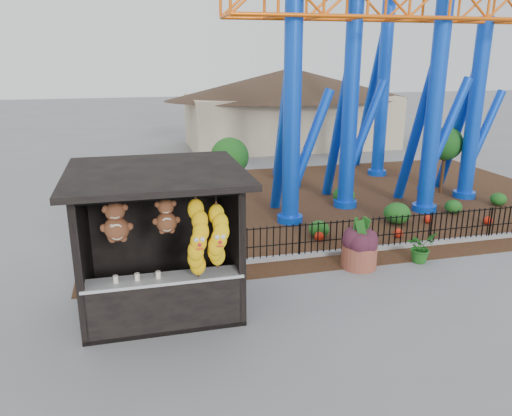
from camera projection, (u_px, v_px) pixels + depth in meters
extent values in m
plane|color=slate|center=(309.00, 315.00, 10.62)|extent=(120.00, 120.00, 0.00)
cube|color=#331E11|center=(336.00, 200.00, 18.98)|extent=(18.00, 12.00, 0.02)
cube|color=gray|center=(405.00, 246.00, 14.33)|extent=(18.00, 0.18, 0.12)
cube|color=black|center=(163.00, 303.00, 11.02)|extent=(3.20, 2.60, 0.10)
cube|color=black|center=(156.00, 224.00, 11.74)|extent=(3.20, 0.12, 3.00)
cube|color=black|center=(83.00, 249.00, 10.23)|extent=(0.12, 2.60, 3.00)
cube|color=black|center=(230.00, 236.00, 10.95)|extent=(0.12, 2.60, 3.00)
cube|color=black|center=(155.00, 173.00, 9.90)|extent=(3.50, 3.40, 0.12)
cube|color=black|center=(78.00, 273.00, 9.09)|extent=(0.14, 0.14, 3.00)
cube|color=black|center=(242.00, 257.00, 9.81)|extent=(0.14, 0.14, 3.00)
cube|color=black|center=(165.00, 305.00, 9.90)|extent=(3.00, 0.50, 1.10)
cube|color=#BCBCC1|center=(164.00, 279.00, 9.73)|extent=(3.10, 0.55, 0.06)
cylinder|color=black|center=(160.00, 199.00, 8.85)|extent=(2.90, 0.04, 0.04)
cylinder|color=blue|center=(292.00, 116.00, 15.51)|extent=(0.56, 0.56, 7.00)
cylinder|color=blue|center=(290.00, 219.00, 16.50)|extent=(0.84, 0.84, 0.24)
cylinder|color=blue|center=(350.00, 105.00, 17.17)|extent=(0.56, 0.56, 7.30)
cylinder|color=blue|center=(345.00, 203.00, 18.20)|extent=(0.84, 0.84, 0.24)
cylinder|color=blue|center=(435.00, 104.00, 16.61)|extent=(0.56, 0.56, 7.50)
cylinder|color=blue|center=(424.00, 208.00, 17.68)|extent=(0.84, 0.84, 0.24)
cylinder|color=blue|center=(475.00, 112.00, 18.44)|extent=(0.56, 0.56, 6.60)
cylinder|color=blue|center=(464.00, 194.00, 19.37)|extent=(0.84, 0.84, 0.24)
cylinder|color=blue|center=(293.00, 70.00, 19.67)|extent=(0.56, 0.56, 9.50)
cylinder|color=blue|center=(291.00, 183.00, 21.02)|extent=(0.84, 0.84, 0.24)
cylinder|color=blue|center=(385.00, 56.00, 21.50)|extent=(0.56, 0.56, 10.50)
cylinder|color=blue|center=(377.00, 172.00, 23.01)|extent=(0.84, 0.84, 0.24)
cylinder|color=blue|center=(283.00, 139.00, 16.60)|extent=(0.36, 2.21, 5.85)
cylinder|color=blue|center=(309.00, 146.00, 16.26)|extent=(1.62, 0.32, 3.73)
cylinder|color=blue|center=(339.00, 128.00, 18.27)|extent=(0.36, 2.29, 6.10)
cylinder|color=blue|center=(363.00, 135.00, 17.93)|extent=(1.67, 0.32, 3.88)
cylinder|color=blue|center=(417.00, 128.00, 17.72)|extent=(0.36, 2.34, 6.26)
cylinder|color=blue|center=(444.00, 135.00, 17.38)|extent=(1.71, 0.32, 3.99)
cylinder|color=blue|center=(457.00, 131.00, 19.52)|extent=(0.36, 2.10, 5.53)
cylinder|color=blue|center=(482.00, 136.00, 19.17)|extent=(1.54, 0.32, 3.52)
cylinder|color=brown|center=(359.00, 256.00, 12.94)|extent=(1.21, 1.21, 0.61)
ellipsoid|color=#371622|center=(361.00, 233.00, 12.76)|extent=(0.70, 0.70, 0.64)
imported|color=#234E16|center=(421.00, 247.00, 13.26)|extent=(0.95, 0.89, 0.84)
ellipsoid|color=#194D16|center=(319.00, 229.00, 15.08)|extent=(0.63, 0.63, 0.50)
ellipsoid|color=#194D16|center=(397.00, 213.00, 16.27)|extent=(0.86, 0.86, 0.69)
ellipsoid|color=#194D16|center=(453.00, 207.00, 17.35)|extent=(0.59, 0.59, 0.47)
ellipsoid|color=#194D16|center=(344.00, 195.00, 18.46)|extent=(0.81, 0.81, 0.64)
ellipsoid|color=#194D16|center=(498.00, 199.00, 18.28)|extent=(0.58, 0.58, 0.46)
sphere|color=red|center=(319.00, 236.00, 14.78)|extent=(0.28, 0.28, 0.28)
sphere|color=red|center=(398.00, 233.00, 15.06)|extent=(0.28, 0.28, 0.28)
sphere|color=red|center=(428.00, 219.00, 16.36)|extent=(0.28, 0.28, 0.28)
sphere|color=red|center=(488.00, 221.00, 16.20)|extent=(0.28, 0.28, 0.28)
cube|color=#BFAD8C|center=(290.00, 121.00, 30.13)|extent=(12.00, 6.00, 3.00)
cone|color=#332319|center=(291.00, 80.00, 29.42)|extent=(15.00, 15.00, 1.80)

